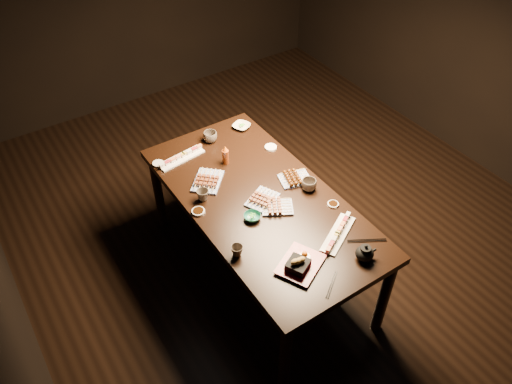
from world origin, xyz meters
The scene contains 23 objects.
ground centered at (0.00, 0.00, 0.00)m, with size 5.00×5.00×0.00m, color black.
dining_table centered at (-0.43, -0.25, 0.38)m, with size 0.90×1.80×0.75m, color black.
sushi_platter_near centered at (-0.22, -0.78, 0.77)m, with size 0.35×0.10×0.04m, color white, non-canonical shape.
sushi_platter_far centered at (-0.67, 0.40, 0.77)m, with size 0.35×0.10×0.04m, color white, non-canonical shape.
yakitori_plate_center centered at (-0.43, -0.28, 0.78)m, with size 0.21×0.16×0.05m, color #828EB6, non-canonical shape.
yakitori_plate_right centered at (-0.39, -0.39, 0.78)m, with size 0.20×0.14×0.05m, color #828EB6, non-canonical shape.
yakitori_plate_left centered at (-0.64, 0.08, 0.78)m, with size 0.24×0.18×0.06m, color #828EB6, non-canonical shape.
tsukune_plate centered at (-0.13, -0.23, 0.78)m, with size 0.21×0.15×0.05m, color #828EB6, non-canonical shape.
edamame_bowl_green centered at (-0.57, -0.38, 0.77)m, with size 0.11×0.11×0.03m, color #277965.
edamame_bowl_cream centered at (-0.11, 0.48, 0.77)m, with size 0.13×0.13×0.03m, color beige.
tempura_tray centered at (-0.55, -0.84, 0.80)m, with size 0.26×0.21×0.10m, color black, non-canonical shape.
teacup_near_left centered at (-0.81, -0.57, 0.78)m, with size 0.07×0.07×0.07m, color #4E443C.
teacup_mid_right centered at (-0.11, -0.36, 0.79)m, with size 0.10×0.10×0.08m, color #4E443C.
teacup_far_left centered at (-0.74, -0.05, 0.79)m, with size 0.08×0.08×0.08m, color #4E443C.
teacup_far_right centered at (-0.39, 0.47, 0.79)m, with size 0.10×0.10×0.08m, color #4E443C.
teapot centered at (-0.21, -1.00, 0.80)m, with size 0.13×0.13×0.11m, color black, non-canonical shape.
condiment_bottle centered at (-0.43, 0.19, 0.82)m, with size 0.05×0.05×0.15m, color maroon.
sauce_dish_west centered at (-0.83, -0.14, 0.76)m, with size 0.09×0.09×0.01m, color white.
sauce_dish_east centered at (-0.07, 0.15, 0.76)m, with size 0.09×0.09×0.02m, color white.
sauce_dish_se centered at (-0.07, -0.56, 0.76)m, with size 0.07×0.07×0.01m, color white.
sauce_dish_nw centered at (-0.83, 0.44, 0.76)m, with size 0.08×0.08×0.01m, color white.
chopsticks_near centered at (-0.49, -1.05, 0.75)m, with size 0.20×0.02×0.01m, color black, non-canonical shape.
chopsticks_se centered at (-0.10, -0.91, 0.75)m, with size 0.24×0.02×0.01m, color black, non-canonical shape.
Camera 1 is at (-1.76, -2.21, 2.99)m, focal length 35.00 mm.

